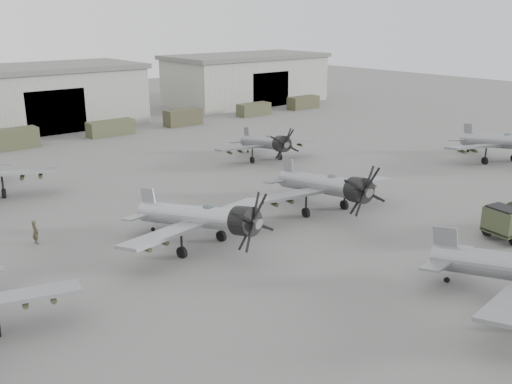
# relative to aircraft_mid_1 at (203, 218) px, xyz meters

# --- Properties ---
(ground) EXTENTS (220.00, 220.00, 0.00)m
(ground) POSITION_rel_aircraft_mid_1_xyz_m (7.34, -9.86, -2.30)
(ground) COLOR #5A5A58
(ground) RESTS_ON ground
(hangar_center) EXTENTS (29.00, 14.80, 8.70)m
(hangar_center) POSITION_rel_aircraft_mid_1_xyz_m (7.34, 52.10, 2.07)
(hangar_center) COLOR #AEADA2
(hangar_center) RESTS_ON ground
(hangar_right) EXTENTS (29.00, 14.80, 8.70)m
(hangar_right) POSITION_rel_aircraft_mid_1_xyz_m (45.34, 52.10, 2.07)
(hangar_right) COLOR #AEADA2
(hangar_right) RESTS_ON ground
(support_truck_3) EXTENTS (6.08, 2.20, 2.45)m
(support_truck_3) POSITION_rel_aircraft_mid_1_xyz_m (-0.30, 40.14, -1.08)
(support_truck_3) COLOR #41432C
(support_truck_3) RESTS_ON ground
(support_truck_4) EXTENTS (6.24, 2.20, 2.00)m
(support_truck_4) POSITION_rel_aircraft_mid_1_xyz_m (12.55, 40.14, -1.30)
(support_truck_4) COLOR #45482F
(support_truck_4) RESTS_ON ground
(support_truck_5) EXTENTS (5.55, 2.20, 2.37)m
(support_truck_5) POSITION_rel_aircraft_mid_1_xyz_m (23.97, 40.14, -1.12)
(support_truck_5) COLOR #3E3C28
(support_truck_5) RESTS_ON ground
(support_truck_6) EXTENTS (5.56, 2.20, 1.98)m
(support_truck_6) POSITION_rel_aircraft_mid_1_xyz_m (37.32, 40.14, -1.31)
(support_truck_6) COLOR #42442C
(support_truck_6) RESTS_ON ground
(support_truck_7) EXTENTS (5.79, 2.20, 2.10)m
(support_truck_7) POSITION_rel_aircraft_mid_1_xyz_m (48.35, 40.14, -1.25)
(support_truck_7) COLOR #3E3F29
(support_truck_7) RESTS_ON ground
(aircraft_mid_1) EXTENTS (12.76, 11.48, 5.06)m
(aircraft_mid_1) POSITION_rel_aircraft_mid_1_xyz_m (0.00, 0.00, 0.00)
(aircraft_mid_1) COLOR #9DA0A6
(aircraft_mid_1) RESTS_ON ground
(aircraft_mid_2) EXTENTS (12.96, 11.67, 5.15)m
(aircraft_mid_2) POSITION_rel_aircraft_mid_1_xyz_m (11.95, -0.20, 0.04)
(aircraft_mid_2) COLOR gray
(aircraft_mid_2) RESTS_ON ground
(aircraft_mid_3) EXTENTS (12.71, 11.48, 5.14)m
(aircraft_mid_3) POSITION_rel_aircraft_mid_1_xyz_m (38.63, -0.79, 0.04)
(aircraft_mid_3) COLOR gray
(aircraft_mid_3) RESTS_ON ground
(aircraft_far_1) EXTENTS (11.46, 10.32, 4.56)m
(aircraft_far_1) POSITION_rel_aircraft_mid_1_xyz_m (19.39, 15.97, -0.23)
(aircraft_far_1) COLOR gray
(aircraft_far_1) RESTS_ON ground
(ground_crew) EXTENTS (0.49, 0.69, 1.75)m
(ground_crew) POSITION_rel_aircraft_mid_1_xyz_m (-8.56, 8.37, -1.43)
(ground_crew) COLOR #3B3B27
(ground_crew) RESTS_ON ground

